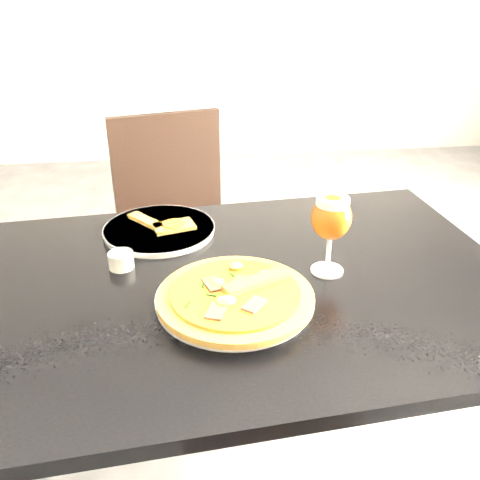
{
  "coord_description": "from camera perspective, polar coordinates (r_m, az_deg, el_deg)",
  "views": [
    {
      "loc": [
        -0.09,
        -1.02,
        1.34
      ],
      "look_at": [
        0.03,
        -0.04,
        0.83
      ],
      "focal_mm": 40.0,
      "sensor_mm": 36.0,
      "label": 1
    }
  ],
  "objects": [
    {
      "name": "dining_table",
      "position": [
        1.17,
        -0.46,
        -8.08
      ],
      "size": [
        1.26,
        0.89,
        0.75
      ],
      "rotation": [
        0.0,
        0.0,
        0.08
      ],
      "color": "black",
      "rests_on": "ground"
    },
    {
      "name": "chair_far",
      "position": [
        1.92,
        -6.58,
        0.79
      ],
      "size": [
        0.49,
        0.49,
        0.89
      ],
      "rotation": [
        0.0,
        0.0,
        0.23
      ],
      "color": "black",
      "rests_on": "ground"
    },
    {
      "name": "plate_main",
      "position": [
        1.05,
        -0.63,
        -6.33
      ],
      "size": [
        0.41,
        0.41,
        0.02
      ],
      "primitive_type": "cylinder",
      "rotation": [
        0.0,
        0.0,
        0.46
      ],
      "color": "white",
      "rests_on": "dining_table"
    },
    {
      "name": "pizza",
      "position": [
        1.03,
        -0.44,
        -5.91
      ],
      "size": [
        0.3,
        0.3,
        0.03
      ],
      "rotation": [
        0.0,
        0.0,
        0.13
      ],
      "color": "#955D24",
      "rests_on": "plate_main"
    },
    {
      "name": "plate_second",
      "position": [
        1.33,
        -8.61,
        1.09
      ],
      "size": [
        0.29,
        0.29,
        0.01
      ],
      "primitive_type": "cylinder",
      "rotation": [
        0.0,
        0.0,
        -0.08
      ],
      "color": "white",
      "rests_on": "dining_table"
    },
    {
      "name": "crust_scraps",
      "position": [
        1.33,
        -8.04,
        1.68
      ],
      "size": [
        0.17,
        0.13,
        0.01
      ],
      "rotation": [
        0.0,
        0.0,
        -0.44
      ],
      "color": "#955D24",
      "rests_on": "plate_second"
    },
    {
      "name": "loose_crust",
      "position": [
        1.14,
        -2.87,
        -3.7
      ],
      "size": [
        0.11,
        0.04,
        0.01
      ],
      "primitive_type": "cube",
      "rotation": [
        0.0,
        0.0,
        -0.09
      ],
      "color": "#955D24",
      "rests_on": "dining_table"
    },
    {
      "name": "sauce_cup",
      "position": [
        1.19,
        -12.59,
        -2.05
      ],
      "size": [
        0.05,
        0.05,
        0.04
      ],
      "color": "beige",
      "rests_on": "dining_table"
    },
    {
      "name": "beer_glass",
      "position": [
        1.11,
        9.73,
        2.32
      ],
      "size": [
        0.08,
        0.08,
        0.18
      ],
      "color": "silver",
      "rests_on": "dining_table"
    }
  ]
}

